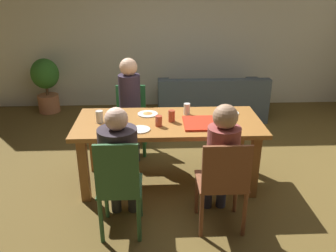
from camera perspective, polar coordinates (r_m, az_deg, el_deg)
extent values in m
plane|color=brown|center=(4.10, 0.06, -9.14)|extent=(20.00, 20.00, 0.00)
cube|color=beige|center=(6.36, -1.09, 15.61)|extent=(7.31, 0.12, 2.76)
cube|color=#9E632A|center=(3.76, 0.06, 0.54)|extent=(2.01, 0.87, 0.05)
cube|color=#955B2C|center=(3.71, -13.67, -7.07)|extent=(0.09, 0.09, 0.72)
cube|color=#955B2C|center=(3.78, 13.95, -6.49)|extent=(0.09, 0.09, 0.72)
cube|color=#955B2C|center=(4.27, -12.15, -2.82)|extent=(0.09, 0.09, 0.72)
cube|color=#955B2C|center=(4.33, 11.71, -2.39)|extent=(0.09, 0.09, 0.72)
cylinder|color=#36663A|center=(3.48, -10.13, -11.45)|extent=(0.04, 0.04, 0.46)
cylinder|color=#36663A|center=(3.45, -4.59, -11.46)|extent=(0.04, 0.04, 0.46)
cylinder|color=#36663A|center=(3.19, -10.94, -15.08)|extent=(0.04, 0.04, 0.46)
cylinder|color=#36663A|center=(3.16, -4.80, -15.14)|extent=(0.04, 0.04, 0.46)
cube|color=#36663A|center=(3.18, -7.84, -9.74)|extent=(0.38, 0.42, 0.02)
cube|color=#36663A|center=(2.88, -8.43, -7.45)|extent=(0.37, 0.03, 0.50)
cylinder|color=#3C3936|center=(3.54, -8.63, -10.47)|extent=(0.10, 0.10, 0.48)
cylinder|color=#3C3936|center=(3.53, -5.88, -10.47)|extent=(0.10, 0.10, 0.48)
cube|color=#3C3936|center=(3.27, -7.68, -7.49)|extent=(0.30, 0.29, 0.11)
cylinder|color=#342B33|center=(3.03, -8.15, -4.81)|extent=(0.34, 0.34, 0.49)
sphere|color=beige|center=(2.89, -8.51, 1.13)|extent=(0.20, 0.20, 0.20)
cylinder|color=#29733B|center=(4.55, -3.94, -2.48)|extent=(0.05, 0.05, 0.46)
cylinder|color=#29733B|center=(4.58, -8.37, -2.54)|extent=(0.05, 0.05, 0.46)
cylinder|color=#29733B|center=(4.90, -3.84, -0.61)|extent=(0.05, 0.05, 0.46)
cylinder|color=#29733B|center=(4.92, -7.97, -0.67)|extent=(0.05, 0.05, 0.46)
cube|color=#29733B|center=(4.64, -6.15, 1.14)|extent=(0.42, 0.44, 0.02)
cube|color=#29733B|center=(4.76, -6.11, 4.37)|extent=(0.40, 0.03, 0.40)
cylinder|color=#343E3D|center=(4.46, -5.35, -2.97)|extent=(0.10, 0.10, 0.48)
cylinder|color=#343E3D|center=(4.47, -7.13, -3.00)|extent=(0.10, 0.10, 0.48)
cube|color=#343E3D|center=(4.47, -6.29, 1.12)|extent=(0.25, 0.31, 0.11)
cylinder|color=#34293B|center=(4.53, -6.32, 5.03)|extent=(0.28, 0.28, 0.54)
sphere|color=#E2B28F|center=(4.43, -6.53, 9.61)|extent=(0.23, 0.23, 0.23)
cylinder|color=brown|center=(3.50, 4.76, -10.94)|extent=(0.04, 0.04, 0.46)
cylinder|color=brown|center=(3.56, 11.07, -10.63)|extent=(0.04, 0.04, 0.46)
cylinder|color=brown|center=(3.21, 5.53, -14.42)|extent=(0.04, 0.04, 0.46)
cylinder|color=brown|center=(3.28, 12.46, -13.98)|extent=(0.04, 0.04, 0.46)
cube|color=brown|center=(3.25, 8.70, -9.00)|extent=(0.44, 0.41, 0.02)
cube|color=brown|center=(2.97, 9.63, -7.08)|extent=(0.42, 0.03, 0.44)
cylinder|color=#2D2E41|center=(3.59, 6.53, -9.86)|extent=(0.10, 0.10, 0.48)
cylinder|color=#2D2E41|center=(3.61, 8.82, -9.76)|extent=(0.10, 0.10, 0.48)
cube|color=#2D2E41|center=(3.34, 8.31, -6.83)|extent=(0.26, 0.29, 0.11)
cylinder|color=#96413D|center=(3.11, 9.03, -4.30)|extent=(0.29, 0.29, 0.48)
sphere|color=#A77E5F|center=(2.97, 9.42, 1.51)|extent=(0.22, 0.22, 0.22)
cube|color=red|center=(3.68, 5.72, 0.47)|extent=(0.40, 0.40, 0.02)
cylinder|color=white|center=(3.52, -4.63, -0.57)|extent=(0.21, 0.21, 0.01)
cylinder|color=white|center=(3.93, -3.36, 1.99)|extent=(0.23, 0.23, 0.01)
cone|color=#C5843E|center=(3.93, -3.36, 2.18)|extent=(0.11, 0.11, 0.02)
cylinder|color=white|center=(4.02, 10.05, 2.13)|extent=(0.21, 0.21, 0.01)
cylinder|color=silver|center=(3.75, -11.19, 1.51)|extent=(0.08, 0.08, 0.13)
cylinder|color=#BA452F|center=(3.59, -1.54, 0.83)|extent=(0.07, 0.07, 0.11)
cylinder|color=#B7452C|center=(3.71, 0.59, 1.66)|extent=(0.07, 0.07, 0.13)
cylinder|color=silver|center=(3.92, 3.13, 2.81)|extent=(0.07, 0.07, 0.13)
cube|color=#444F55|center=(6.01, 6.92, 3.51)|extent=(1.78, 0.85, 0.40)
cube|color=#444F55|center=(5.58, 7.64, 5.93)|extent=(1.78, 0.16, 0.33)
cube|color=#444F55|center=(5.85, -0.67, 6.13)|extent=(0.20, 0.80, 0.18)
cube|color=#444F55|center=(6.10, 14.44, 6.12)|extent=(0.20, 0.80, 0.18)
cylinder|color=#B76F49|center=(6.54, -18.99, 3.55)|extent=(0.36, 0.36, 0.31)
cylinder|color=brown|center=(6.46, -19.27, 5.66)|extent=(0.05, 0.05, 0.19)
ellipsoid|color=#337226|center=(6.39, -19.60, 8.11)|extent=(0.47, 0.47, 0.52)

